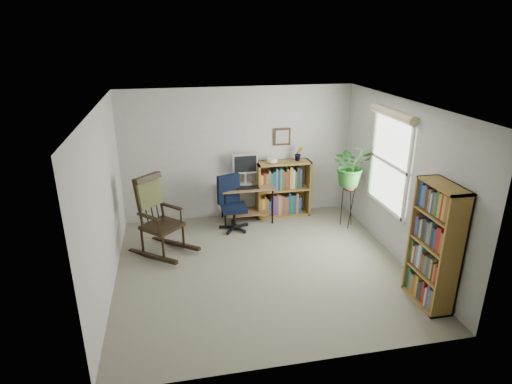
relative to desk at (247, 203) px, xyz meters
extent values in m
cube|color=gray|center=(-0.09, -1.70, -0.34)|extent=(4.20, 4.00, 0.00)
cube|color=silver|center=(-0.09, -1.70, 2.06)|extent=(4.20, 4.00, 0.00)
cube|color=#AFAFAA|center=(-0.09, 0.30, 0.86)|extent=(4.20, 0.00, 2.40)
cube|color=#AFAFAA|center=(-0.09, -3.70, 0.86)|extent=(4.20, 0.00, 2.40)
cube|color=#AFAFAA|center=(-2.19, -1.70, 0.86)|extent=(0.00, 4.00, 2.40)
cube|color=#AFAFAA|center=(2.01, -1.70, 0.86)|extent=(0.00, 4.00, 2.40)
cube|color=black|center=(0.00, -0.12, 0.35)|extent=(0.40, 0.15, 0.02)
imported|color=#226323|center=(1.71, -0.61, 1.17)|extent=(1.69, 1.88, 1.46)
imported|color=#226323|center=(0.99, 0.13, 0.77)|extent=(0.13, 0.24, 0.11)
camera|label=1|loc=(-1.28, -7.13, 2.97)|focal=30.00mm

